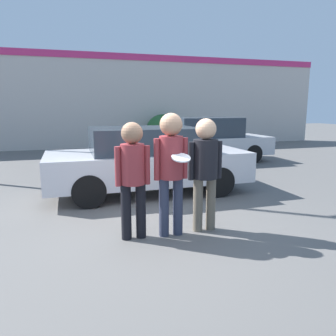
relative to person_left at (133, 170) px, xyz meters
name	(u,v)px	position (x,y,z in m)	size (l,w,h in m)	color
ground_plane	(156,232)	(0.38, 0.11, -1.03)	(56.00, 56.00, 0.00)	#5B5956
storefront_building	(93,100)	(0.38, 11.39, 1.20)	(24.00, 0.22, 4.40)	beige
person_left	(133,170)	(0.00, 0.00, 0.00)	(0.51, 0.34, 1.72)	black
person_middle_with_frisbee	(171,163)	(0.57, -0.05, 0.09)	(0.52, 0.56, 1.85)	#2D3347
person_right	(205,164)	(1.13, -0.01, 0.04)	(0.55, 0.38, 1.76)	#665B4C
parked_car_near	(147,160)	(0.82, 2.56, -0.28)	(4.45, 1.87, 1.48)	silver
parked_car_far	(208,140)	(3.92, 6.15, -0.26)	(4.31, 1.81, 1.57)	#B7BABF
shrub	(163,131)	(3.47, 10.41, -0.23)	(1.60, 1.60, 1.60)	#285B2D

